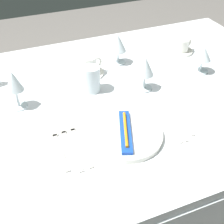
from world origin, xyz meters
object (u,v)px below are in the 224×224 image
(wine_glass_left, at_px, (118,44))
(drink_tumbler, at_px, (91,80))
(fork_inner, at_px, (70,145))
(coffee_cup_left, at_px, (89,64))
(wine_glass_right, at_px, (203,55))
(dinner_plate, at_px, (125,135))
(spoon_soup, at_px, (160,119))
(wine_glass_far, at_px, (145,67))
(fork_salad, at_px, (59,147))
(spoon_dessert, at_px, (169,117))
(wine_glass_centre, at_px, (14,83))
(toothbrush_package, at_px, (125,131))
(fork_outer, at_px, (79,142))
(spoon_tea, at_px, (173,114))
(coffee_cup_right, at_px, (181,44))

(wine_glass_left, xyz_separation_m, drink_tumbler, (-0.19, -0.17, -0.05))
(fork_inner, bearing_deg, coffee_cup_left, 63.00)
(wine_glass_right, bearing_deg, dinner_plate, -151.27)
(dinner_plate, bearing_deg, spoon_soup, 13.86)
(wine_glass_right, distance_m, wine_glass_far, 0.30)
(drink_tumbler, bearing_deg, wine_glass_far, -18.31)
(fork_salad, bearing_deg, dinner_plate, -9.11)
(spoon_dessert, xyz_separation_m, wine_glass_centre, (-0.50, 0.28, 0.11))
(toothbrush_package, relative_size, wine_glass_centre, 1.34)
(toothbrush_package, bearing_deg, coffee_cup_left, 87.42)
(dinner_plate, relative_size, fork_outer, 1.12)
(wine_glass_left, distance_m, wine_glass_far, 0.24)
(fork_salad, bearing_deg, wine_glass_right, 18.07)
(spoon_tea, height_order, coffee_cup_right, coffee_cup_right)
(drink_tumbler, bearing_deg, wine_glass_centre, -179.52)
(fork_salad, xyz_separation_m, wine_glass_right, (0.71, 0.23, 0.08))
(dinner_plate, height_order, coffee_cup_right, coffee_cup_right)
(fork_inner, distance_m, wine_glass_left, 0.59)
(spoon_soup, bearing_deg, drink_tumbler, 121.48)
(fork_outer, height_order, coffee_cup_left, coffee_cup_left)
(fork_inner, bearing_deg, wine_glass_far, 29.44)
(dinner_plate, xyz_separation_m, toothbrush_package, (-0.00, 0.00, 0.02))
(coffee_cup_left, xyz_separation_m, wine_glass_centre, (-0.33, -0.13, 0.06))
(fork_inner, height_order, wine_glass_right, wine_glass_right)
(drink_tumbler, bearing_deg, dinner_plate, -87.78)
(wine_glass_centre, relative_size, wine_glass_left, 1.10)
(toothbrush_package, xyz_separation_m, fork_salad, (-0.22, 0.04, -0.02))
(dinner_plate, xyz_separation_m, wine_glass_left, (0.18, 0.48, 0.09))
(fork_salad, bearing_deg, wine_glass_far, 26.70)
(coffee_cup_left, bearing_deg, drink_tumbler, -104.07)
(spoon_tea, bearing_deg, wine_glass_left, 95.22)
(fork_inner, height_order, wine_glass_left, wine_glass_left)
(fork_outer, xyz_separation_m, drink_tumbler, (0.14, 0.28, 0.04))
(wine_glass_far, bearing_deg, dinner_plate, -128.11)
(coffee_cup_left, height_order, wine_glass_left, wine_glass_left)
(fork_outer, xyz_separation_m, coffee_cup_left, (0.17, 0.41, 0.05))
(spoon_tea, distance_m, wine_glass_right, 0.36)
(coffee_cup_left, relative_size, coffee_cup_right, 0.99)
(wine_glass_left, distance_m, wine_glass_right, 0.38)
(coffee_cup_right, xyz_separation_m, wine_glass_centre, (-0.82, -0.16, 0.07))
(dinner_plate, height_order, wine_glass_far, wine_glass_far)
(coffee_cup_left, relative_size, wine_glass_left, 0.71)
(drink_tumbler, bearing_deg, spoon_dessert, -54.17)
(fork_inner, height_order, drink_tumbler, drink_tumbler)
(fork_inner, bearing_deg, wine_glass_centre, 113.37)
(spoon_dessert, bearing_deg, drink_tumbler, 125.83)
(dinner_plate, relative_size, wine_glass_centre, 1.63)
(toothbrush_package, relative_size, spoon_dessert, 0.96)
(fork_outer, xyz_separation_m, fork_inner, (-0.03, -0.00, 0.00))
(fork_outer, relative_size, fork_salad, 1.08)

